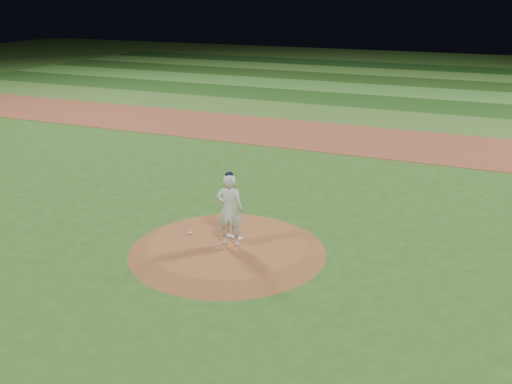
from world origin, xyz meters
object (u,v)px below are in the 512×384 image
rosin_bag (190,233)px  pitcher_on_mound (230,210)px  pitchers_mound (227,247)px  pitching_rubber (232,236)px

rosin_bag → pitcher_on_mound: bearing=-8.8°
rosin_bag → pitchers_mound: bearing=-5.3°
pitching_rubber → pitchers_mound: bearing=-74.3°
pitching_rubber → rosin_bag: (-1.21, -0.28, 0.02)m
pitching_rubber → rosin_bag: 1.25m
pitchers_mound → pitching_rubber: pitching_rubber is taller
pitchers_mound → pitcher_on_mound: size_ratio=2.61×
rosin_bag → pitching_rubber: bearing=13.0°
pitching_rubber → pitcher_on_mound: bearing=-60.8°
pitchers_mound → rosin_bag: bearing=174.7°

